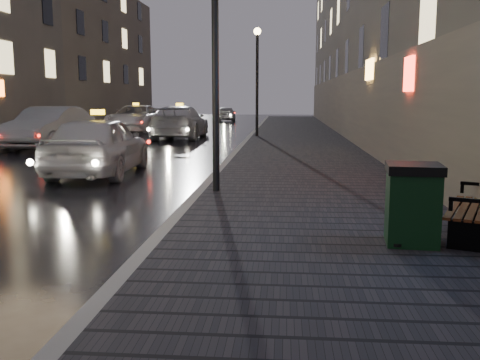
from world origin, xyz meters
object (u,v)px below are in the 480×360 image
Objects in this scene: bench at (479,207)px; trash_bin at (412,203)px; lamp_near at (215,25)px; lamp_far at (257,68)px; taxi_near at (99,145)px; car_left_mid at (50,127)px; car_far at (226,114)px; taxi_far at (136,118)px; taxi_mid at (180,122)px.

trash_bin reaches higher than bench.
lamp_near is 4.96× the size of trash_bin.
lamp_far is 1.12× the size of taxi_near.
car_left_mid is at bearing -145.32° from lamp_far.
car_far is at bearing 124.27° from bench.
trash_bin is 0.28× the size of car_far.
taxi_near is 0.82× the size of taxi_far.
taxi_mid is at bearing 115.47° from trash_bin.
lamp_near is 1.00× the size of lamp_far.
lamp_far is 4.96× the size of trash_bin.
lamp_near and lamp_far have the same top height.
trash_bin is 9.53m from taxi_near.
lamp_far is 19.61m from car_far.
lamp_far is at bearing -32.76° from taxi_far.
lamp_near is 0.92× the size of taxi_far.
lamp_near is at bearing 162.69° from bench.
taxi_near is (-3.55, -12.95, -2.68)m from lamp_far.
taxi_mid reaches higher than taxi_far.
car_left_mid is 25.15m from car_far.
taxi_mid is (4.29, 5.62, -0.03)m from car_left_mid.
taxi_mid is at bearing 55.31° from car_left_mid.
trash_bin is at bearing -137.44° from bench.
trash_bin is at bearing -65.89° from taxi_far.
taxi_mid is at bearing -53.26° from taxi_far.
taxi_near is 0.84× the size of taxi_mid.
taxi_mid reaches higher than trash_bin.
lamp_near is at bearing 136.78° from taxi_near.
taxi_far is at bearing -79.91° from taxi_near.
taxi_near is (-7.61, 6.49, 0.22)m from bench.
lamp_far is 1.40× the size of car_far.
taxi_mid is 6.29m from taxi_far.
car_left_mid is at bearing 134.61° from trash_bin.
trash_bin is (3.09, -19.79, -2.80)m from lamp_far.
lamp_near reaches higher than car_far.
car_far is at bearing -91.12° from taxi_mid.
bench is 18.44m from car_left_mid.
car_far is (4.55, 24.73, -0.20)m from car_left_mid.
taxi_far reaches higher than trash_bin.
car_left_mid reaches higher than trash_bin.
taxi_far reaches higher than bench.
car_left_mid is (-8.19, -5.67, -2.64)m from lamp_far.
lamp_near reaches higher than taxi_far.
lamp_near is at bearing 92.98° from car_far.
car_left_mid is at bearing 128.42° from lamp_near.
bench is (4.06, -19.44, -2.90)m from lamp_far.
lamp_near is 5.63m from trash_bin.
lamp_far reaches higher than bench.
trash_bin is 0.19× the size of taxi_far.
lamp_near is at bearing 135.18° from trash_bin.
taxi_mid is (-0.35, 12.90, 0.01)m from taxi_near.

